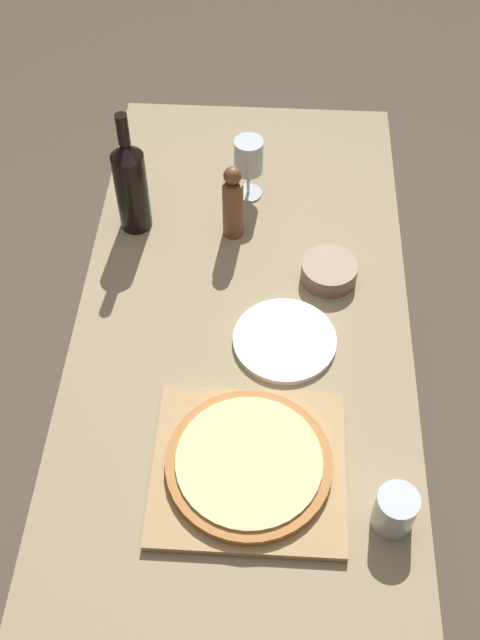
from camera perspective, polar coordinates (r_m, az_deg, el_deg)
name	(u,v)px	position (r m, az deg, el deg)	size (l,w,h in m)	color
ground_plane	(242,482)	(2.31, 0.12, -12.25)	(12.00, 12.00, 0.00)	brown
dining_table	(242,354)	(1.74, 0.15, -2.58)	(0.74, 1.59, 0.77)	#9E8966
cutting_board	(249,468)	(1.46, 0.68, -11.19)	(0.37, 0.34, 0.02)	tan
pizza	(249,463)	(1.44, 0.69, -10.82)	(0.32, 0.32, 0.02)	#BC7A3D
wine_bottle	(131,184)	(1.80, -8.32, 10.21)	(0.08, 0.08, 0.32)	black
pepper_mill	(233,204)	(1.78, -0.55, 8.87)	(0.05, 0.05, 0.20)	brown
wine_glass	(249,158)	(1.87, 0.65, 12.22)	(0.07, 0.07, 0.17)	silver
small_bowl	(329,271)	(1.74, 6.80, 3.71)	(0.13, 0.13, 0.05)	#84664C
drinking_tumbler	(395,510)	(1.41, 11.72, -14.01)	(0.08, 0.08, 0.09)	silver
dinner_plate	(285,340)	(1.63, 3.41, -1.55)	(0.23, 0.23, 0.01)	white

